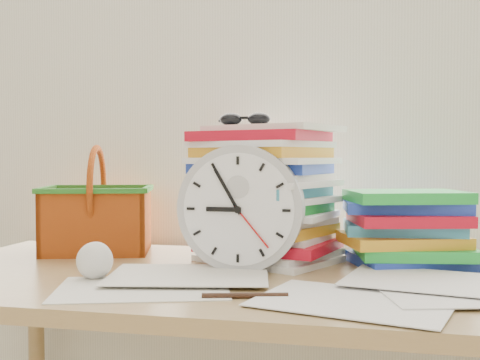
% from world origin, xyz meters
% --- Properties ---
extents(curtain, '(2.40, 0.01, 2.50)m').
position_xyz_m(curtain, '(0.00, 1.98, 1.30)').
color(curtain, white).
rests_on(curtain, room_shell).
extents(desk, '(1.40, 0.70, 0.75)m').
position_xyz_m(desk, '(0.00, 1.60, 0.68)').
color(desk, '#9A7948').
rests_on(desk, ground).
extents(paper_stack, '(0.39, 0.36, 0.32)m').
position_xyz_m(paper_stack, '(0.03, 1.77, 0.91)').
color(paper_stack, white).
rests_on(paper_stack, desk).
extents(clock, '(0.27, 0.05, 0.27)m').
position_xyz_m(clock, '(0.00, 1.63, 0.88)').
color(clock, '#B7B7B7').
rests_on(clock, desk).
extents(sunglasses, '(0.14, 0.12, 0.03)m').
position_xyz_m(sunglasses, '(-0.02, 1.77, 1.08)').
color(sunglasses, black).
rests_on(sunglasses, paper_stack).
extents(book_stack, '(0.32, 0.28, 0.17)m').
position_xyz_m(book_stack, '(0.36, 1.77, 0.83)').
color(book_stack, white).
rests_on(book_stack, desk).
extents(basket, '(0.32, 0.28, 0.27)m').
position_xyz_m(basket, '(-0.41, 1.80, 0.88)').
color(basket, '#B94C12').
rests_on(basket, desk).
extents(crumpled_ball, '(0.07, 0.07, 0.07)m').
position_xyz_m(crumpled_ball, '(-0.27, 1.49, 0.79)').
color(crumpled_ball, white).
rests_on(crumpled_ball, desk).
extents(pen, '(0.15, 0.05, 0.01)m').
position_xyz_m(pen, '(0.06, 1.39, 0.75)').
color(pen, black).
rests_on(pen, desk).
extents(scattered_papers, '(1.26, 0.42, 0.02)m').
position_xyz_m(scattered_papers, '(0.00, 1.60, 0.76)').
color(scattered_papers, white).
rests_on(scattered_papers, desk).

